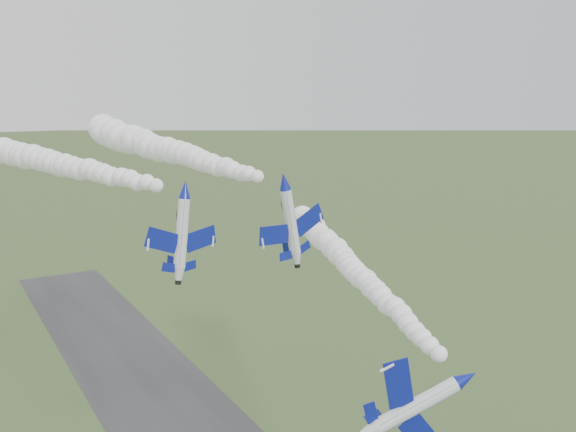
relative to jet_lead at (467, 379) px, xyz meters
name	(u,v)px	position (x,y,z in m)	size (l,w,h in m)	color
jet_lead	(467,379)	(0.00, 0.00, 0.00)	(6.62, 13.08, 10.06)	silver
smoke_trail_jet_lead	(350,265)	(11.54, 35.63, 1.35)	(4.60, 67.71, 4.60)	white
jet_pair_left	(186,189)	(-16.03, 31.75, 15.53)	(10.80, 12.63, 3.31)	silver
smoke_trail_jet_pair_left	(50,161)	(-26.09, 63.85, 16.51)	(4.96, 60.81, 4.96)	white
jet_pair_right	(285,181)	(-2.48, 31.08, 15.69)	(11.26, 13.50, 3.79)	silver
smoke_trail_jet_pair_right	(166,150)	(-7.27, 63.62, 17.56)	(5.87, 59.59, 5.87)	white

